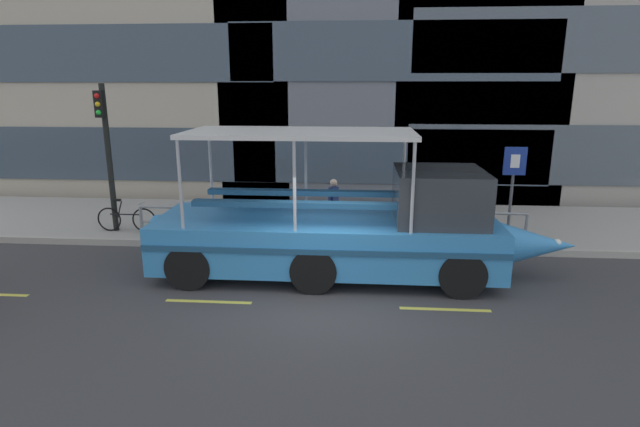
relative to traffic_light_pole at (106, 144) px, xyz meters
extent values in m
plane|color=#3D3D3F|center=(6.42, -3.87, -2.71)|extent=(120.00, 120.00, 0.00)
cube|color=#A8A59E|center=(6.42, 1.73, -2.62)|extent=(32.00, 4.80, 0.18)
cube|color=#B2ADA3|center=(6.42, -0.76, -2.62)|extent=(32.00, 0.18, 0.18)
cube|color=#DBD64C|center=(4.02, -4.25, -2.70)|extent=(1.80, 0.12, 0.01)
cube|color=#DBD64C|center=(8.82, -4.25, -2.70)|extent=(1.80, 0.12, 0.01)
cube|color=#3D4C5B|center=(-1.67, 4.50, -0.92)|extent=(11.37, 0.06, 1.97)
cube|color=#3D4C5B|center=(-1.67, 4.50, 2.66)|extent=(11.37, 0.06, 1.97)
cube|color=#3D4C5B|center=(8.11, 4.50, -0.91)|extent=(11.29, 0.06, 1.98)
cube|color=#3D4C5B|center=(8.11, 4.50, 2.70)|extent=(11.29, 0.06, 1.98)
cube|color=#4C5660|center=(14.46, 4.50, -0.80)|extent=(11.38, 0.06, 2.10)
cube|color=#4C5660|center=(14.46, 4.50, 3.02)|extent=(11.38, 0.06, 2.10)
cylinder|color=gray|center=(6.25, -0.42, -1.68)|extent=(10.51, 0.07, 0.07)
cylinder|color=gray|center=(6.25, -0.42, -2.11)|extent=(10.51, 0.06, 0.06)
cylinder|color=gray|center=(1.00, -0.42, -2.11)|extent=(0.09, 0.09, 0.84)
cylinder|color=gray|center=(3.10, -0.42, -2.11)|extent=(0.09, 0.09, 0.84)
cylinder|color=gray|center=(5.20, -0.42, -2.11)|extent=(0.09, 0.09, 0.84)
cylinder|color=gray|center=(7.30, -0.42, -2.11)|extent=(0.09, 0.09, 0.84)
cylinder|color=gray|center=(9.40, -0.42, -2.11)|extent=(0.09, 0.09, 0.84)
cylinder|color=gray|center=(11.50, -0.42, -2.11)|extent=(0.09, 0.09, 0.84)
cylinder|color=black|center=(0.00, 0.06, -0.44)|extent=(0.16, 0.16, 4.18)
cube|color=black|center=(0.00, -0.14, 1.10)|extent=(0.24, 0.20, 0.72)
sphere|color=red|center=(0.00, -0.25, 1.32)|extent=(0.14, 0.14, 0.14)
sphere|color=gold|center=(0.00, -0.25, 1.10)|extent=(0.14, 0.14, 0.14)
sphere|color=green|center=(0.00, -0.25, 0.88)|extent=(0.14, 0.14, 0.14)
cylinder|color=#4C4F54|center=(11.25, 0.30, -1.28)|extent=(0.08, 0.08, 2.49)
cube|color=navy|center=(11.25, 0.25, -0.39)|extent=(0.60, 0.04, 0.76)
cube|color=white|center=(11.25, 0.23, -0.39)|extent=(0.24, 0.01, 0.36)
torus|color=black|center=(0.91, -0.04, -2.18)|extent=(0.70, 0.04, 0.70)
torus|color=black|center=(-0.13, -0.04, -2.18)|extent=(0.70, 0.04, 0.70)
cylinder|color=black|center=(0.39, -0.04, -2.02)|extent=(0.95, 0.04, 0.04)
cylinder|color=black|center=(0.21, -0.04, -1.88)|extent=(0.19, 0.04, 0.51)
cube|color=black|center=(0.17, -0.04, -1.60)|extent=(0.20, 0.08, 0.06)
cylinder|color=#A5A5AA|center=(0.87, -0.04, -1.68)|extent=(0.03, 0.46, 0.03)
cube|color=#388CD1|center=(6.33, -2.44, -1.89)|extent=(7.77, 2.53, 1.09)
cone|color=#388CD1|center=(11.08, -2.44, -1.89)|extent=(1.75, 1.03, 1.03)
cylinder|color=#388CD1|center=(2.44, -2.44, -1.89)|extent=(0.39, 1.03, 1.03)
cube|color=navy|center=(6.33, -3.73, -1.75)|extent=(7.77, 0.04, 0.12)
sphere|color=white|center=(11.52, -2.44, -1.84)|extent=(0.22, 0.22, 0.22)
cube|color=#33383D|center=(8.85, -2.44, -0.78)|extent=(1.94, 2.13, 1.14)
cube|color=silver|center=(5.74, -2.44, 0.58)|extent=(5.05, 2.33, 0.10)
cylinder|color=#B2B2B7|center=(8.15, -1.33, -0.41)|extent=(0.07, 0.07, 1.88)
cylinder|color=#B2B2B7|center=(8.15, -3.56, -0.41)|extent=(0.07, 0.07, 1.88)
cylinder|color=#B2B2B7|center=(5.74, -1.33, -0.41)|extent=(0.07, 0.07, 1.88)
cylinder|color=#B2B2B7|center=(5.74, -3.56, -0.41)|extent=(0.07, 0.07, 1.88)
cylinder|color=#B2B2B7|center=(3.34, -1.33, -0.41)|extent=(0.07, 0.07, 1.88)
cylinder|color=#B2B2B7|center=(3.34, -3.56, -0.41)|extent=(0.07, 0.07, 1.88)
cube|color=navy|center=(5.74, -1.84, -0.90)|extent=(4.64, 0.28, 0.12)
cube|color=navy|center=(5.74, -3.05, -0.90)|extent=(4.64, 0.28, 0.12)
cylinder|color=black|center=(9.24, -1.28, -2.21)|extent=(1.00, 0.28, 1.00)
cylinder|color=black|center=(9.24, -3.61, -2.21)|extent=(1.00, 0.28, 1.00)
cylinder|color=black|center=(6.13, -1.28, -2.21)|extent=(1.00, 0.28, 1.00)
cylinder|color=black|center=(6.13, -3.61, -2.21)|extent=(1.00, 0.28, 1.00)
cylinder|color=black|center=(3.41, -1.28, -2.21)|extent=(1.00, 0.28, 1.00)
cylinder|color=black|center=(3.41, -3.61, -2.21)|extent=(1.00, 0.28, 1.00)
cylinder|color=black|center=(9.37, 0.87, -2.13)|extent=(0.10, 0.10, 0.80)
cylinder|color=black|center=(9.43, 0.72, -2.13)|extent=(0.10, 0.10, 0.80)
cube|color=navy|center=(9.40, 0.79, -1.45)|extent=(0.26, 0.34, 0.56)
cylinder|color=navy|center=(9.33, 0.98, -1.48)|extent=(0.07, 0.07, 0.51)
cylinder|color=navy|center=(9.46, 0.61, -1.48)|extent=(0.07, 0.07, 0.51)
sphere|color=#936B4C|center=(9.40, 0.79, -1.03)|extent=(0.22, 0.22, 0.22)
cylinder|color=#1E2338|center=(6.39, 0.44, -2.14)|extent=(0.10, 0.10, 0.77)
cylinder|color=#1E2338|center=(6.31, 0.31, -2.14)|extent=(0.10, 0.10, 0.77)
cube|color=navy|center=(6.35, 0.38, -1.48)|extent=(0.29, 0.34, 0.55)
cylinder|color=navy|center=(6.45, 0.54, -1.51)|extent=(0.07, 0.07, 0.49)
cylinder|color=navy|center=(6.25, 0.21, -1.51)|extent=(0.07, 0.07, 0.49)
sphere|color=beige|center=(6.35, 0.38, -1.08)|extent=(0.21, 0.21, 0.21)
camera|label=1|loc=(7.05, -13.66, 1.67)|focal=28.40mm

